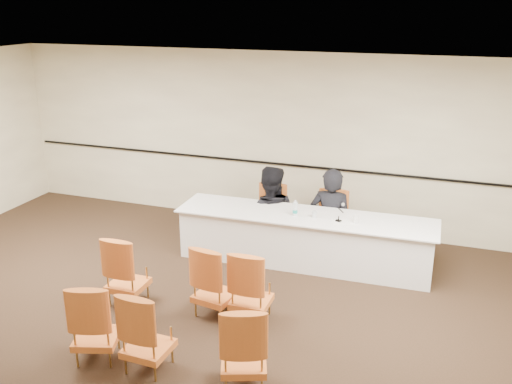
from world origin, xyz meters
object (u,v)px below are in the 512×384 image
at_px(panelist_main, 330,225).
at_px(microphone, 339,213).
at_px(panelist_second, 269,222).
at_px(water_bottle, 295,208).
at_px(panelist_main_chair, 331,222).
at_px(panelist_second_chair, 269,215).
at_px(aud_chair_back_right, 244,344).
at_px(aud_chair_front_right, 251,285).
at_px(panel_table, 304,239).
at_px(drinking_glass, 314,214).
at_px(aud_chair_back_left, 95,320).
at_px(aud_chair_front_left, 127,269).
at_px(coffee_cup, 356,219).
at_px(aud_chair_front_mid, 215,280).
at_px(aud_chair_back_mid, 147,330).

distance_m(panelist_main, microphone, 0.85).
relative_size(panelist_second, water_bottle, 7.79).
distance_m(panelist_main, panelist_main_chair, 0.05).
xyz_separation_m(panelist_second_chair, aud_chair_back_right, (0.91, -3.55, 0.00)).
relative_size(microphone, aud_chair_front_right, 0.26).
height_order(panelist_second, panelist_second_chair, panelist_second).
distance_m(microphone, aud_chair_back_right, 2.97).
xyz_separation_m(panel_table, aud_chair_front_right, (-0.19, -1.79, 0.09)).
bearing_deg(panel_table, aud_chair_front_right, -97.82).
relative_size(microphone, water_bottle, 1.03).
xyz_separation_m(panelist_main, water_bottle, (-0.40, -0.65, 0.47)).
xyz_separation_m(panelist_main, aud_chair_front_right, (-0.46, -2.37, 0.05)).
distance_m(panelist_main, aud_chair_front_right, 2.41).
bearing_deg(aud_chair_front_right, panelist_main_chair, 77.96).
bearing_deg(aud_chair_back_right, drinking_glass, 69.45).
distance_m(water_bottle, aud_chair_back_left, 3.37).
height_order(panelist_main, panelist_second, panelist_main).
relative_size(aud_chair_front_left, aud_chair_front_right, 1.00).
height_order(panelist_second_chair, microphone, microphone).
relative_size(water_bottle, aud_chair_back_left, 0.25).
bearing_deg(aud_chair_front_left, coffee_cup, 34.98).
height_order(panelist_main, aud_chair_front_right, panelist_main).
xyz_separation_m(panelist_main, aud_chair_front_left, (-2.13, -2.50, 0.05)).
bearing_deg(aud_chair_front_left, panelist_second_chair, 65.10).
relative_size(panelist_second_chair, aud_chair_back_left, 1.00).
height_order(coffee_cup, aud_chair_back_right, aud_chair_back_right).
bearing_deg(aud_chair_front_left, aud_chair_front_right, 4.21).
relative_size(water_bottle, aud_chair_front_mid, 0.25).
xyz_separation_m(aud_chair_front_right, aud_chair_back_right, (0.36, -1.22, 0.00)).
bearing_deg(aud_chair_back_right, aud_chair_front_right, 85.77).
bearing_deg(drinking_glass, water_bottle, -176.32).
height_order(drinking_glass, aud_chair_front_mid, aud_chair_front_mid).
bearing_deg(panelist_second, water_bottle, 119.02).
height_order(panelist_second_chair, aud_chair_back_mid, same).
bearing_deg(aud_chair_front_mid, aud_chair_front_left, -165.60).
height_order(panelist_main_chair, aud_chair_front_left, same).
distance_m(coffee_cup, aud_chair_front_left, 3.24).
height_order(aud_chair_front_left, aud_chair_back_right, same).
height_order(panelist_main_chair, aud_chair_back_mid, same).
relative_size(panelist_main, aud_chair_back_right, 1.97).
bearing_deg(aud_chair_front_right, panel_table, 82.88).
xyz_separation_m(panelist_main_chair, aud_chair_front_mid, (-0.94, -2.39, 0.00)).
distance_m(panelist_main, coffee_cup, 0.90).
bearing_deg(aud_chair_back_mid, panelist_main, 74.40).
height_order(panelist_main_chair, aud_chair_front_right, same).
height_order(panelist_main, panelist_main_chair, panelist_main).
bearing_deg(microphone, aud_chair_back_left, -110.21).
xyz_separation_m(drinking_glass, aud_chair_back_right, (0.01, -2.95, -0.35)).
bearing_deg(aud_chair_back_left, panel_table, 45.86).
bearing_deg(panelist_main_chair, panelist_main, 0.00).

